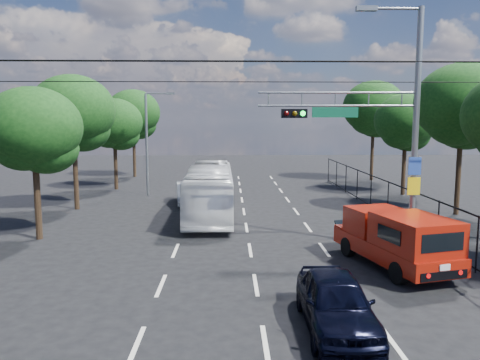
{
  "coord_description": "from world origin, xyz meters",
  "views": [
    {
      "loc": [
        -0.83,
        -10.29,
        5.18
      ],
      "look_at": [
        -0.4,
        8.38,
        2.8
      ],
      "focal_mm": 35.0,
      "sensor_mm": 36.0,
      "label": 1
    }
  ],
  "objects_px": {
    "red_pickup": "(395,238)",
    "white_bus": "(210,191)",
    "signal_mast": "(385,119)",
    "white_van": "(188,193)",
    "navy_hatchback": "(336,302)"
  },
  "relations": [
    {
      "from": "navy_hatchback",
      "to": "white_van",
      "type": "distance_m",
      "value": 18.72
    },
    {
      "from": "red_pickup",
      "to": "white_van",
      "type": "xyz_separation_m",
      "value": [
        -8.43,
        13.11,
        -0.42
      ]
    },
    {
      "from": "signal_mast",
      "to": "white_van",
      "type": "bearing_deg",
      "value": 128.91
    },
    {
      "from": "signal_mast",
      "to": "white_van",
      "type": "height_order",
      "value": "signal_mast"
    },
    {
      "from": "red_pickup",
      "to": "white_bus",
      "type": "relative_size",
      "value": 0.57
    },
    {
      "from": "signal_mast",
      "to": "navy_hatchback",
      "type": "bearing_deg",
      "value": -115.72
    },
    {
      "from": "navy_hatchback",
      "to": "white_bus",
      "type": "distance_m",
      "value": 14.51
    },
    {
      "from": "signal_mast",
      "to": "red_pickup",
      "type": "height_order",
      "value": "signal_mast"
    },
    {
      "from": "navy_hatchback",
      "to": "signal_mast",
      "type": "bearing_deg",
      "value": 65.06
    },
    {
      "from": "red_pickup",
      "to": "navy_hatchback",
      "type": "xyz_separation_m",
      "value": [
        -3.21,
        -4.86,
        -0.38
      ]
    },
    {
      "from": "red_pickup",
      "to": "white_van",
      "type": "height_order",
      "value": "red_pickup"
    },
    {
      "from": "white_van",
      "to": "navy_hatchback",
      "type": "bearing_deg",
      "value": -81.4
    },
    {
      "from": "navy_hatchback",
      "to": "white_van",
      "type": "bearing_deg",
      "value": 106.99
    },
    {
      "from": "signal_mast",
      "to": "white_bus",
      "type": "bearing_deg",
      "value": 136.45
    },
    {
      "from": "signal_mast",
      "to": "red_pickup",
      "type": "distance_m",
      "value": 4.78
    }
  ]
}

